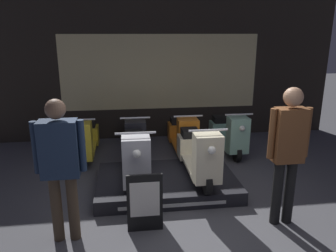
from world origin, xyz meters
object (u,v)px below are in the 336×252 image
object	(u,v)px
scooter_backrow_0	(86,140)
scooter_backrow_2	(182,136)
price_sign_board	(145,203)
scooter_backrow_1	(135,138)
person_right_browsing	(288,147)
scooter_display_left	(135,157)
scooter_display_right	(198,154)
person_left_browsing	(60,160)
scooter_backrow_3	(228,134)

from	to	relation	value
scooter_backrow_0	scooter_backrow_2	size ratio (longest dim) A/B	1.00
scooter_backrow_2	price_sign_board	bearing A→B (deg)	-109.40
scooter_backrow_1	person_right_browsing	world-z (taller)	person_right_browsing
scooter_backrow_1	person_right_browsing	xyz separation A→B (m)	(1.83, -2.73, 0.68)
scooter_display_left	scooter_backrow_1	xyz separation A→B (m)	(0.04, 1.62, -0.21)
scooter_display_right	scooter_backrow_2	xyz separation A→B (m)	(0.04, 1.62, -0.21)
scooter_backrow_0	scooter_display_right	bearing A→B (deg)	-40.07
person_left_browsing	person_right_browsing	xyz separation A→B (m)	(2.76, 0.00, 0.03)
scooter_backrow_2	person_right_browsing	xyz separation A→B (m)	(0.85, -2.73, 0.68)
scooter_backrow_2	price_sign_board	xyz separation A→B (m)	(-0.95, -2.68, 0.01)
person_left_browsing	scooter_backrow_3	bearing A→B (deg)	43.44
scooter_display_right	person_right_browsing	xyz separation A→B (m)	(0.89, -1.11, 0.47)
scooter_backrow_3	scooter_display_right	bearing A→B (deg)	-122.08
scooter_backrow_0	scooter_backrow_3	xyz separation A→B (m)	(2.94, 0.00, 0.00)
scooter_backrow_1	person_left_browsing	size ratio (longest dim) A/B	0.98
scooter_display_right	scooter_backrow_1	size ratio (longest dim) A/B	1.00
scooter_display_left	scooter_backrow_1	world-z (taller)	scooter_display_left
scooter_display_left	person_right_browsing	distance (m)	2.23
scooter_backrow_0	scooter_backrow_1	distance (m)	0.98
scooter_display_right	person_left_browsing	bearing A→B (deg)	-149.23
scooter_display_right	person_left_browsing	xyz separation A→B (m)	(-1.87, -1.11, 0.44)
person_right_browsing	scooter_backrow_1	bearing A→B (deg)	123.86
scooter_backrow_1	price_sign_board	xyz separation A→B (m)	(0.03, -2.68, 0.01)
scooter_display_left	scooter_backrow_1	distance (m)	1.63
scooter_backrow_2	person_right_browsing	world-z (taller)	person_right_browsing
scooter_backrow_2	scooter_backrow_1	bearing A→B (deg)	180.00
scooter_display_left	scooter_backrow_2	xyz separation A→B (m)	(1.02, 1.62, -0.21)
scooter_backrow_2	scooter_backrow_0	bearing A→B (deg)	180.00
scooter_backrow_1	person_left_browsing	world-z (taller)	person_left_browsing
scooter_display_left	person_right_browsing	xyz separation A→B (m)	(1.88, -1.11, 0.47)
scooter_backrow_0	person_left_browsing	size ratio (longest dim) A/B	0.98
person_right_browsing	scooter_backrow_2	bearing A→B (deg)	107.34
scooter_display_left	scooter_backrow_3	distance (m)	2.58
person_left_browsing	price_sign_board	size ratio (longest dim) A/B	2.25
scooter_display_left	scooter_backrow_3	size ratio (longest dim) A/B	1.00
scooter_display_left	price_sign_board	world-z (taller)	scooter_display_left
scooter_display_right	scooter_backrow_1	xyz separation A→B (m)	(-0.94, 1.62, -0.21)
scooter_backrow_1	price_sign_board	world-z (taller)	scooter_backrow_1
scooter_backrow_0	price_sign_board	bearing A→B (deg)	-69.33
scooter_display_left	scooter_display_right	bearing A→B (deg)	0.00
scooter_display_left	scooter_backrow_0	distance (m)	1.88
scooter_backrow_0	person_right_browsing	xyz separation A→B (m)	(2.81, -2.73, 0.68)
scooter_backrow_1	scooter_backrow_3	world-z (taller)	same
scooter_backrow_2	scooter_backrow_3	xyz separation A→B (m)	(0.98, 0.00, 0.00)
person_right_browsing	price_sign_board	xyz separation A→B (m)	(-1.80, 0.05, -0.67)
scooter_display_right	scooter_backrow_2	distance (m)	1.63
scooter_backrow_3	price_sign_board	bearing A→B (deg)	-125.64
scooter_display_left	scooter_backrow_2	bearing A→B (deg)	57.69
scooter_backrow_1	person_left_browsing	xyz separation A→B (m)	(-0.92, -2.73, 0.66)
scooter_display_right	scooter_display_left	bearing A→B (deg)	180.00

